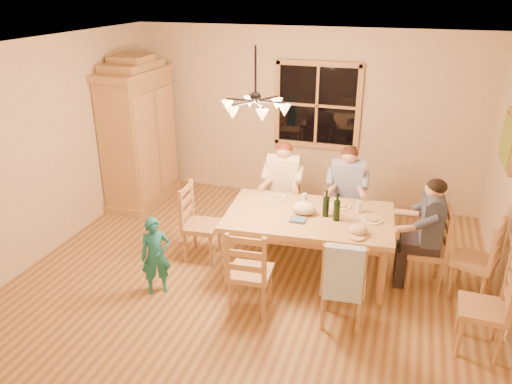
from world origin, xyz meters
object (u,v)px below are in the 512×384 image
(chair_end_right, at_px, (424,262))
(adult_woman, at_px, (283,177))
(chair_far_left, at_px, (282,213))
(adult_slate_man, at_px, (430,220))
(chair_near_left, at_px, (251,284))
(child, at_px, (156,256))
(chair_far_right, at_px, (345,219))
(wine_bottle_a, at_px, (326,203))
(wine_bottle_b, at_px, (337,207))
(adult_plaid_man, at_px, (348,183))
(chandelier, at_px, (256,106))
(chair_spare_front, at_px, (479,322))
(dining_table, at_px, (309,222))
(chair_end_left, at_px, (202,236))
(chair_near_right, at_px, (342,297))
(armoire, at_px, (139,137))
(chair_spare_back, at_px, (472,273))

(chair_end_right, relative_size, adult_woman, 1.13)
(chair_far_left, distance_m, adult_slate_man, 2.13)
(adult_slate_man, bearing_deg, chair_far_left, 63.43)
(chair_near_left, distance_m, child, 1.13)
(chair_far_right, distance_m, adult_slate_man, 1.45)
(chair_far_left, height_order, child, chair_far_left)
(wine_bottle_a, bearing_deg, adult_woman, 130.62)
(adult_slate_man, distance_m, wine_bottle_b, 1.04)
(adult_plaid_man, bearing_deg, chair_end_right, 136.64)
(chandelier, distance_m, child, 2.00)
(chair_far_left, xyz_separation_m, adult_plaid_man, (0.86, 0.06, 0.54))
(chair_spare_front, bearing_deg, chair_far_left, 55.49)
(dining_table, xyz_separation_m, adult_plaid_man, (0.31, 0.95, 0.18))
(chair_end_left, bearing_deg, chair_near_right, 63.43)
(chair_far_right, distance_m, wine_bottle_a, 1.12)
(armoire, bearing_deg, chair_end_left, -41.08)
(chair_near_right, bearing_deg, adult_slate_man, 46.74)
(adult_plaid_man, bearing_deg, wine_bottle_b, 86.64)
(chandelier, height_order, wine_bottle_a, chandelier)
(adult_plaid_man, relative_size, adult_slate_man, 1.00)
(chair_far_right, relative_size, chair_end_right, 1.00)
(armoire, relative_size, chair_end_left, 2.32)
(chandelier, height_order, chair_spare_front, chandelier)
(dining_table, xyz_separation_m, adult_woman, (-0.55, 0.88, 0.18))
(chair_far_right, distance_m, chair_end_left, 1.96)
(chair_spare_back, bearing_deg, chair_far_left, 90.53)
(chair_end_left, bearing_deg, chair_spare_front, 71.86)
(chair_far_right, height_order, chair_end_left, same)
(adult_slate_man, height_order, wine_bottle_b, adult_slate_man)
(chandelier, distance_m, chair_spare_back, 3.04)
(wine_bottle_a, distance_m, wine_bottle_b, 0.15)
(chair_far_right, distance_m, child, 2.66)
(wine_bottle_b, bearing_deg, chandelier, -167.35)
(wine_bottle_b, relative_size, child, 0.36)
(child, xyz_separation_m, chair_spare_front, (3.40, 0.07, -0.16))
(chair_near_left, distance_m, chair_spare_back, 2.48)
(dining_table, bearing_deg, adult_woman, 122.12)
(chair_end_left, relative_size, adult_slate_man, 1.13)
(adult_woman, relative_size, adult_slate_man, 1.00)
(adult_slate_man, height_order, child, adult_slate_man)
(adult_woman, xyz_separation_m, adult_slate_man, (1.91, -0.78, 0.00))
(chandelier, xyz_separation_m, adult_slate_man, (1.94, 0.36, -1.24))
(chair_far_right, bearing_deg, wine_bottle_a, 78.24)
(adult_slate_man, bearing_deg, adult_plaid_man, 46.64)
(chandelier, relative_size, wine_bottle_a, 2.33)
(chair_far_left, distance_m, chair_end_right, 2.06)
(adult_slate_man, bearing_deg, chair_end_left, 90.00)
(armoire, bearing_deg, chair_spare_back, -15.27)
(adult_plaid_man, relative_size, chair_spare_back, 0.88)
(armoire, relative_size, chair_near_right, 2.32)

